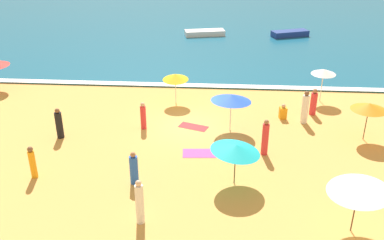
# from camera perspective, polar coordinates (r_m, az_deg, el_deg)

# --- Properties ---
(ground_plane) EXTENTS (60.00, 60.00, 0.00)m
(ground_plane) POSITION_cam_1_polar(r_m,az_deg,el_deg) (24.22, -0.51, -0.94)
(ground_plane) COLOR #E0A856
(ocean_water) EXTENTS (60.00, 44.00, 0.10)m
(ocean_water) POSITION_cam_1_polar(r_m,az_deg,el_deg) (50.77, 2.03, 13.37)
(ocean_water) COLOR #196084
(ocean_water) RESTS_ON ground_plane
(wave_breaker_foam) EXTENTS (57.00, 0.70, 0.01)m
(wave_breaker_foam) POSITION_cam_1_polar(r_m,az_deg,el_deg) (29.93, 0.44, 4.63)
(wave_breaker_foam) COLOR white
(wave_breaker_foam) RESTS_ON ocean_water
(beach_umbrella_0) EXTENTS (2.65, 2.63, 2.22)m
(beach_umbrella_0) POSITION_cam_1_polar(r_m,az_deg,el_deg) (16.78, 21.23, -8.35)
(beach_umbrella_0) COLOR #4C3823
(beach_umbrella_0) RESTS_ON ground_plane
(beach_umbrella_3) EXTENTS (1.96, 1.96, 2.16)m
(beach_umbrella_3) POSITION_cam_1_polar(r_m,az_deg,el_deg) (28.13, 17.03, 6.13)
(beach_umbrella_3) COLOR silver
(beach_umbrella_3) RESTS_ON ground_plane
(beach_umbrella_4) EXTENTS (2.60, 2.60, 2.10)m
(beach_umbrella_4) POSITION_cam_1_polar(r_m,az_deg,el_deg) (23.91, 22.40, 1.65)
(beach_umbrella_4) COLOR #4C3823
(beach_umbrella_4) RESTS_ON ground_plane
(beach_umbrella_5) EXTENTS (2.32, 2.30, 2.05)m
(beach_umbrella_5) POSITION_cam_1_polar(r_m,az_deg,el_deg) (18.58, 5.81, -3.73)
(beach_umbrella_5) COLOR #4C3823
(beach_umbrella_5) RESTS_ON ground_plane
(beach_umbrella_7) EXTENTS (3.06, 3.06, 2.16)m
(beach_umbrella_7) POSITION_cam_1_polar(r_m,az_deg,el_deg) (23.19, 5.21, 2.92)
(beach_umbrella_7) COLOR silver
(beach_umbrella_7) RESTS_ON ground_plane
(beach_umbrella_8) EXTENTS (1.69, 1.72, 2.00)m
(beach_umbrella_8) POSITION_cam_1_polar(r_m,az_deg,el_deg) (26.72, -2.20, 5.74)
(beach_umbrella_8) COLOR silver
(beach_umbrella_8) RESTS_ON ground_plane
(beachgoer_1) EXTENTS (0.44, 0.44, 1.89)m
(beachgoer_1) POSITION_cam_1_polar(r_m,az_deg,el_deg) (21.44, 9.66, -2.37)
(beachgoer_1) COLOR red
(beachgoer_1) RESTS_ON ground_plane
(beachgoer_4) EXTENTS (0.54, 0.54, 1.62)m
(beachgoer_4) POSITION_cam_1_polar(r_m,az_deg,el_deg) (26.46, 15.79, 2.24)
(beachgoer_4) COLOR red
(beachgoer_4) RESTS_ON ground_plane
(beachgoer_5) EXTENTS (0.45, 0.45, 1.56)m
(beachgoer_5) POSITION_cam_1_polar(r_m,az_deg,el_deg) (19.19, -7.70, -6.44)
(beachgoer_5) COLOR blue
(beachgoer_5) RESTS_ON ground_plane
(beachgoer_6) EXTENTS (0.39, 0.39, 1.92)m
(beachgoer_6) POSITION_cam_1_polar(r_m,az_deg,el_deg) (16.79, -6.94, -10.83)
(beachgoer_6) COLOR white
(beachgoer_6) RESTS_ON ground_plane
(beachgoer_7) EXTENTS (0.41, 0.41, 1.94)m
(beachgoer_7) POSITION_cam_1_polar(r_m,az_deg,el_deg) (25.19, 14.73, 1.55)
(beachgoer_7) COLOR white
(beachgoer_7) RESTS_ON ground_plane
(beachgoer_8) EXTENTS (0.44, 0.44, 1.58)m
(beachgoer_8) POSITION_cam_1_polar(r_m,az_deg,el_deg) (23.90, -6.48, 0.50)
(beachgoer_8) COLOR red
(beachgoer_8) RESTS_ON ground_plane
(beachgoer_9) EXTENTS (0.44, 0.44, 0.91)m
(beachgoer_9) POSITION_cam_1_polar(r_m,az_deg,el_deg) (25.63, 11.94, 1.01)
(beachgoer_9) COLOR orange
(beachgoer_9) RESTS_ON ground_plane
(beachgoer_11) EXTENTS (0.44, 0.44, 1.69)m
(beachgoer_11) POSITION_cam_1_polar(r_m,az_deg,el_deg) (23.84, -17.18, -0.51)
(beachgoer_11) COLOR black
(beachgoer_11) RESTS_ON ground_plane
(beachgoer_12) EXTENTS (0.40, 0.40, 1.58)m
(beachgoer_12) POSITION_cam_1_polar(r_m,az_deg,el_deg) (20.67, -20.36, -5.30)
(beachgoer_12) COLOR orange
(beachgoer_12) RESTS_ON ground_plane
(beach_towel_0) EXTENTS (1.72, 1.02, 0.01)m
(beach_towel_0) POSITION_cam_1_polar(r_m,az_deg,el_deg) (21.63, 0.98, -4.42)
(beach_towel_0) COLOR #D84CA5
(beach_towel_0) RESTS_ON ground_plane
(beach_towel_1) EXTENTS (1.78, 1.23, 0.01)m
(beach_towel_1) POSITION_cam_1_polar(r_m,az_deg,el_deg) (24.24, 0.18, -0.90)
(beach_towel_1) COLOR red
(beach_towel_1) RESTS_ON ground_plane
(small_boat_0) EXTENTS (4.03, 2.14, 0.51)m
(small_boat_0) POSITION_cam_1_polar(r_m,az_deg,el_deg) (42.82, 1.70, 11.47)
(small_boat_0) COLOR white
(small_boat_0) RESTS_ON ocean_water
(small_boat_1) EXTENTS (3.73, 2.36, 0.55)m
(small_boat_1) POSITION_cam_1_polar(r_m,az_deg,el_deg) (43.46, 12.83, 11.10)
(small_boat_1) COLOR navy
(small_boat_1) RESTS_ON ocean_water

